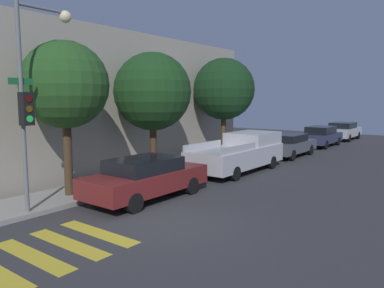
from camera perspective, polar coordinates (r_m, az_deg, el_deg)
name	(u,v)px	position (r m, az deg, el deg)	size (l,w,h in m)	color
ground_plane	(166,222)	(10.37, -4.00, -11.79)	(60.00, 60.00, 0.00)	#333335
sidewalk	(71,195)	(13.45, -17.92, -7.42)	(26.00, 2.14, 0.14)	gray
building_row	(2,103)	(16.93, -27.02, 5.53)	(26.00, 6.00, 6.26)	#A89E8E
crosswalk	(51,249)	(9.16, -20.69, -14.80)	(3.04, 2.60, 0.00)	gold
traffic_light_pole	(34,85)	(11.41, -22.94, 8.34)	(2.01, 0.56, 5.99)	slate
sedan_near_corner	(146,177)	(12.55, -7.02, -5.05)	(4.45, 1.86, 1.38)	maroon
pickup_truck	(240,152)	(17.41, 7.34, -1.25)	(5.50, 2.10, 1.71)	#BCBCC1
sedan_middle	(288,144)	(22.28, 14.37, -0.07)	(4.37, 1.88, 1.30)	#4C5156
sedan_far_end	(321,136)	(27.63, 19.05, 1.16)	(4.41, 1.74, 1.41)	#2D3351
sedan_tail_of_row	(343,131)	(32.75, 22.02, 1.90)	(4.47, 1.87, 1.41)	#B7BABF
tree_near_corner	(65,85)	(12.87, -18.77, 8.45)	(2.82, 2.82, 5.18)	#42301E
tree_midblock	(153,92)	(15.53, -6.02, 7.90)	(3.19, 3.19, 5.21)	#42301E
tree_far_end	(224,89)	(19.81, 4.87, 8.30)	(3.21, 3.21, 5.43)	#4C3823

